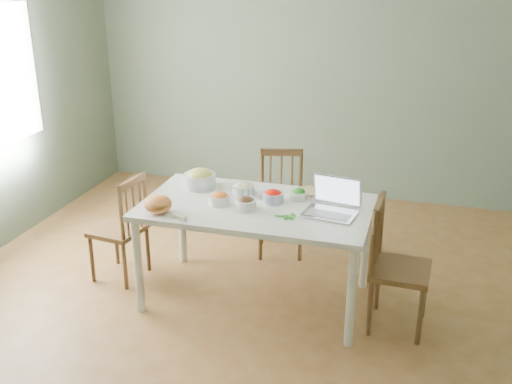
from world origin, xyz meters
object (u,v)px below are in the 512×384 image
(laptop, at_px, (330,198))
(chair_left, at_px, (118,227))
(dining_table, at_px, (256,253))
(bread_boule, at_px, (158,204))
(chair_far, at_px, (281,205))
(chair_right, at_px, (401,267))
(bowl_squash, at_px, (200,178))

(laptop, bearing_deg, chair_left, -173.13)
(dining_table, height_order, bread_boule, bread_boule)
(chair_left, xyz_separation_m, laptop, (1.71, -0.06, 0.47))
(dining_table, bearing_deg, chair_far, 91.12)
(dining_table, relative_size, chair_far, 1.84)
(chair_left, distance_m, laptop, 1.77)
(laptop, bearing_deg, chair_right, 4.06)
(dining_table, relative_size, bread_boule, 8.56)
(bowl_squash, bearing_deg, chair_far, 49.64)
(chair_left, bearing_deg, laptop, 94.43)
(chair_far, bearing_deg, chair_right, -53.68)
(chair_far, bearing_deg, bread_boule, -131.54)
(chair_right, bearing_deg, dining_table, 88.73)
(chair_left, distance_m, bowl_squash, 0.79)
(chair_far, xyz_separation_m, bread_boule, (-0.61, -1.15, 0.39))
(bread_boule, distance_m, laptop, 1.21)
(chair_far, relative_size, chair_right, 0.96)
(chair_right, relative_size, laptop, 2.62)
(chair_far, height_order, chair_right, chair_right)
(chair_far, height_order, bowl_squash, bowl_squash)
(bread_boule, relative_size, laptop, 0.54)
(laptop, bearing_deg, bowl_squash, 175.34)
(dining_table, relative_size, chair_right, 1.77)
(chair_right, bearing_deg, chair_far, 53.07)
(chair_left, relative_size, bread_boule, 4.51)
(dining_table, xyz_separation_m, chair_far, (-0.02, 0.82, 0.06))
(chair_left, bearing_deg, chair_right, 93.77)
(chair_right, xyz_separation_m, bread_boule, (-1.69, -0.25, 0.37))
(chair_right, xyz_separation_m, laptop, (-0.52, 0.04, 0.43))
(bread_boule, bearing_deg, chair_right, 8.43)
(dining_table, bearing_deg, chair_right, -4.20)
(chair_left, height_order, bread_boule, bread_boule)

